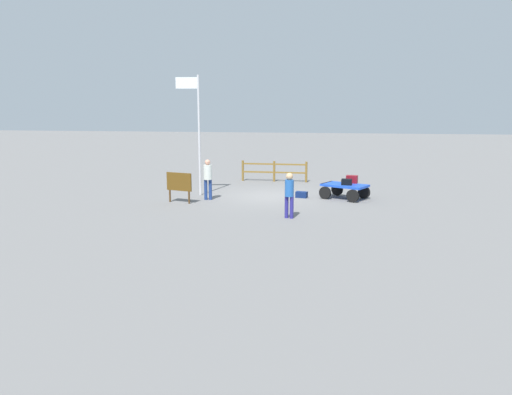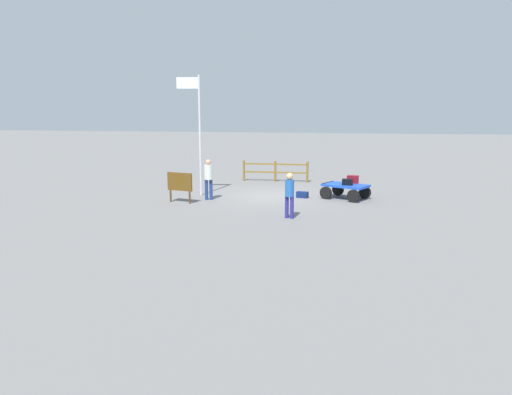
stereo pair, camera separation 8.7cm
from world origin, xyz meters
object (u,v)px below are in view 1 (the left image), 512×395
Objects in this scene: signboard at (179,183)px; suitcase_dark at (302,195)px; worker_trailing at (208,176)px; flagpole at (197,125)px; luggage_cart at (344,188)px; suitcase_grey at (352,179)px; worker_lead at (289,192)px; suitcase_navy at (347,182)px.

suitcase_dark is at bearing -157.04° from signboard.
flagpole is (0.78, -1.07, 2.14)m from worker_trailing.
suitcase_dark is (1.87, 0.08, -0.33)m from luggage_cart.
luggage_cart is at bearing -178.14° from flagpole.
suitcase_dark is 5.65m from flagpole.
suitcase_grey is at bearing -160.19° from signboard.
suitcase_grey is at bearing -164.69° from worker_trailing.
luggage_cart is 0.62m from suitcase_grey.
flagpole is at bearing 5.06° from suitcase_grey.
flagpole is (4.66, -4.09, 2.22)m from worker_lead.
worker_lead reaches higher than suitcase_grey.
suitcase_dark is 5.44m from signboard.
signboard is (4.97, 2.11, 0.69)m from suitcase_dark.
worker_trailing is (5.93, 1.09, 0.27)m from suitcase_navy.
flagpole is 4.22× the size of signboard.
worker_trailing is at bearing 10.38° from suitcase_navy.
suitcase_grey is 6.40m from worker_trailing.
worker_trailing reaches higher than suitcase_navy.
signboard is at bearing 17.69° from luggage_cart.
suitcase_navy is 0.37× the size of signboard.
suitcase_navy is 0.88× the size of suitcase_grey.
luggage_cart is at bearing -114.53° from worker_lead.
worker_lead is 4.91m from worker_trailing.
flagpole is (6.95, 0.62, 2.37)m from suitcase_grey.
worker_lead is at bearing 65.47° from luggage_cart.
suitcase_grey is (-0.24, -0.60, 0.04)m from suitcase_navy.
flagpole reaches higher than suitcase_navy.
suitcase_grey reaches higher than luggage_cart.
worker_lead is 0.94× the size of worker_trailing.
worker_lead is at bearing 142.10° from worker_trailing.
flagpole is (6.62, 0.22, 2.72)m from luggage_cart.
suitcase_grey is 0.10× the size of flagpole.
suitcase_dark is at bearing 2.30° from luggage_cart.
suitcase_navy is at bearing -169.62° from worker_trailing.
signboard is (6.93, 1.98, 0.05)m from suitcase_navy.
suitcase_dark is at bearing -163.02° from worker_trailing.
suitcase_navy is 0.09× the size of flagpole.
suitcase_navy is 2.06m from suitcase_dark.
worker_trailing is 2.52m from flagpole.
worker_trailing is 0.33× the size of flagpole.
worker_trailing is (5.84, 1.29, 0.58)m from luggage_cart.
flagpole is at bearing 0.12° from suitcase_navy.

